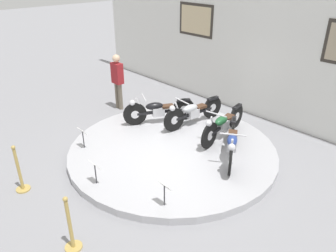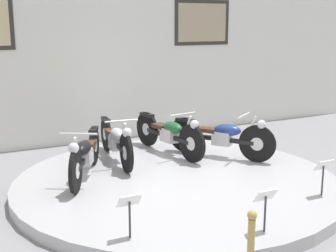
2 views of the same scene
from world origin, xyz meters
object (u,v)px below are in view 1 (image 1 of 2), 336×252
object	(u,v)px
motorcycle_green	(223,123)
motorcycle_blue	(232,142)
info_placard_front_left	(83,134)
motorcycle_silver	(193,111)
info_placard_front_centre	(95,168)
motorcycle_black	(158,110)
stanchion_post_right_of_entry	(71,232)
info_placard_front_right	(164,189)
visitor_standing	(118,79)
stanchion_post_left_of_entry	(20,175)

from	to	relation	value
motorcycle_green	motorcycle_blue	distance (m)	0.94
motorcycle_green	info_placard_front_left	distance (m)	3.38
motorcycle_silver	info_placard_front_left	xyz separation A→B (m)	(-0.90, -2.78, -0.02)
info_placard_front_centre	motorcycle_black	bearing A→B (deg)	114.21
stanchion_post_right_of_entry	info_placard_front_left	bearing A→B (deg)	146.15
motorcycle_blue	stanchion_post_right_of_entry	world-z (taller)	stanchion_post_right_of_entry
info_placard_front_right	visitor_standing	xyz separation A→B (m)	(-4.49, 2.20, 0.43)
motorcycle_green	stanchion_post_right_of_entry	world-z (taller)	stanchion_post_right_of_entry
motorcycle_black	motorcycle_green	world-z (taller)	motorcycle_green
motorcycle_blue	motorcycle_silver	bearing A→B (deg)	161.15
motorcycle_silver	motorcycle_black	bearing A→B (deg)	-140.56
info_placard_front_centre	stanchion_post_left_of_entry	world-z (taller)	stanchion_post_left_of_entry
info_placard_front_left	visitor_standing	bearing A→B (deg)	127.20
motorcycle_black	visitor_standing	distance (m)	1.90
info_placard_front_centre	stanchion_post_left_of_entry	bearing A→B (deg)	-133.31
motorcycle_black	stanchion_post_right_of_entry	size ratio (longest dim) A/B	1.72
motorcycle_black	visitor_standing	world-z (taller)	visitor_standing
stanchion_post_left_of_entry	motorcycle_green	bearing A→B (deg)	70.85
motorcycle_silver	info_placard_front_centre	distance (m)	3.36
info_placard_front_centre	visitor_standing	size ratio (longest dim) A/B	0.30
info_placard_front_right	stanchion_post_right_of_entry	world-z (taller)	stanchion_post_right_of_entry
motorcycle_green	motorcycle_blue	bearing A→B (deg)	-39.33
motorcycle_blue	visitor_standing	world-z (taller)	visitor_standing
motorcycle_black	info_placard_front_right	bearing A→B (deg)	-39.69
motorcycle_blue	visitor_standing	bearing A→B (deg)	179.86
motorcycle_blue	stanchion_post_right_of_entry	size ratio (longest dim) A/B	1.63
info_placard_front_right	stanchion_post_right_of_entry	distance (m)	1.69
motorcycle_green	info_placard_front_centre	distance (m)	3.37
motorcycle_blue	stanchion_post_left_of_entry	xyz separation A→B (m)	(-2.26, -3.82, -0.21)
info_placard_front_left	info_placard_front_right	world-z (taller)	same
motorcycle_silver	motorcycle_green	bearing A→B (deg)	0.08
info_placard_front_centre	motorcycle_silver	bearing A→B (deg)	98.62
motorcycle_black	info_placard_front_centre	distance (m)	2.99
visitor_standing	stanchion_post_right_of_entry	size ratio (longest dim) A/B	1.66
motorcycle_green	stanchion_post_left_of_entry	xyz separation A→B (m)	(-1.53, -4.42, -0.21)
motorcycle_silver	motorcycle_blue	size ratio (longest dim) A/B	1.19
motorcycle_blue	info_placard_front_centre	bearing A→B (deg)	-114.25
motorcycle_blue	info_placard_front_left	xyz separation A→B (m)	(-2.64, -2.19, -0.02)
motorcycle_black	stanchion_post_right_of_entry	xyz separation A→B (m)	(2.26, -3.82, -0.20)
info_placard_front_right	visitor_standing	bearing A→B (deg)	153.87
motorcycle_blue	stanchion_post_right_of_entry	xyz separation A→B (m)	(-0.20, -3.82, -0.21)
info_placard_front_right	info_placard_front_centre	bearing A→B (deg)	-158.90
info_placard_front_left	stanchion_post_left_of_entry	xyz separation A→B (m)	(0.38, -1.63, -0.19)
motorcycle_blue	info_placard_front_left	size ratio (longest dim) A/B	3.25
motorcycle_silver	info_placard_front_right	distance (m)	3.38
info_placard_front_centre	visitor_standing	world-z (taller)	visitor_standing
motorcycle_silver	info_placard_front_centre	world-z (taller)	motorcycle_silver
stanchion_post_left_of_entry	motorcycle_silver	bearing A→B (deg)	83.24
motorcycle_green	visitor_standing	world-z (taller)	visitor_standing
motorcycle_green	stanchion_post_left_of_entry	size ratio (longest dim) A/B	1.93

